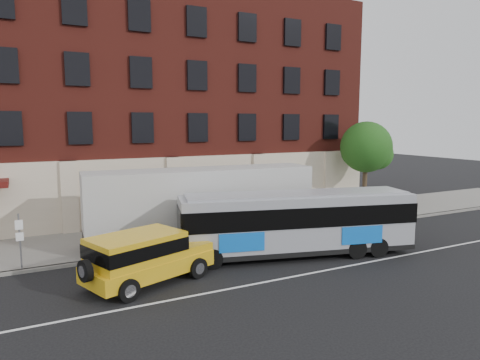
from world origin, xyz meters
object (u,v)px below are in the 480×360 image
yellow_suv (144,255)px  shipping_container (202,207)px  street_tree (367,149)px  sign_pole (20,238)px  city_bus (297,221)px

yellow_suv → shipping_container: (4.19, 4.35, 0.77)m
street_tree → shipping_container: 14.06m
sign_pole → city_bus: 12.10m
street_tree → yellow_suv: (-17.77, -7.00, -3.25)m
sign_pole → city_bus: bearing=-16.1°
sign_pole → street_tree: 22.49m
sign_pole → yellow_suv: sign_pole is taller
city_bus → shipping_container: size_ratio=0.95×
city_bus → yellow_suv: 7.38m
street_tree → city_bus: street_tree is taller
sign_pole → street_tree: bearing=8.6°
city_bus → yellow_suv: bearing=-177.6°
sign_pole → yellow_suv: bearing=-40.6°
sign_pole → yellow_suv: (4.27, -3.66, -0.29)m
city_bus → yellow_suv: city_bus is taller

